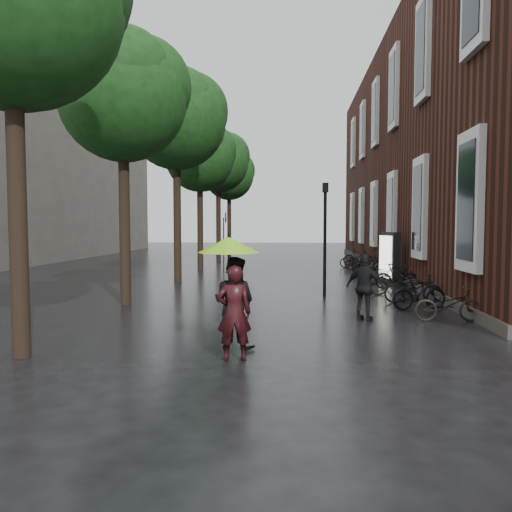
# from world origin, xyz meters

# --- Properties ---
(ground) EXTENTS (120.00, 120.00, 0.00)m
(ground) POSITION_xyz_m (0.00, 0.00, 0.00)
(ground) COLOR black
(brick_building) EXTENTS (10.20, 33.20, 12.00)m
(brick_building) POSITION_xyz_m (10.47, 19.46, 5.99)
(brick_building) COLOR #38160F
(brick_building) RESTS_ON ground
(street_trees) EXTENTS (4.33, 34.03, 8.91)m
(street_trees) POSITION_xyz_m (-3.99, 15.91, 6.34)
(street_trees) COLOR black
(street_trees) RESTS_ON ground
(person_burgundy) EXTENTS (0.67, 0.49, 1.70)m
(person_burgundy) POSITION_xyz_m (-0.11, 1.05, 0.85)
(person_burgundy) COLOR black
(person_burgundy) RESTS_ON ground
(person_black) EXTENTS (1.06, 0.95, 1.79)m
(person_black) POSITION_xyz_m (-0.21, 1.91, 0.89)
(person_black) COLOR black
(person_black) RESTS_ON ground
(lime_umbrella) EXTENTS (1.15, 1.15, 1.69)m
(lime_umbrella) POSITION_xyz_m (-0.25, 1.41, 2.04)
(lime_umbrella) COLOR black
(lime_umbrella) RESTS_ON ground
(pedestrian_walking) EXTENTS (1.06, 0.85, 1.68)m
(pedestrian_walking) POSITION_xyz_m (2.73, 4.92, 0.84)
(pedestrian_walking) COLOR black
(pedestrian_walking) RESTS_ON ground
(parked_bicycles) EXTENTS (2.14, 17.59, 1.03)m
(parked_bicycles) POSITION_xyz_m (4.58, 13.31, 0.47)
(parked_bicycles) COLOR black
(parked_bicycles) RESTS_ON ground
(ad_lightbox) EXTENTS (0.32, 1.39, 2.10)m
(ad_lightbox) POSITION_xyz_m (4.86, 13.03, 1.06)
(ad_lightbox) COLOR black
(ad_lightbox) RESTS_ON ground
(lamp_post) EXTENTS (0.19, 0.19, 3.78)m
(lamp_post) POSITION_xyz_m (1.99, 9.06, 2.30)
(lamp_post) COLOR black
(lamp_post) RESTS_ON ground
(cycle_sign) EXTENTS (0.16, 0.56, 3.06)m
(cycle_sign) POSITION_xyz_m (-2.56, 17.76, 2.02)
(cycle_sign) COLOR #262628
(cycle_sign) RESTS_ON ground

